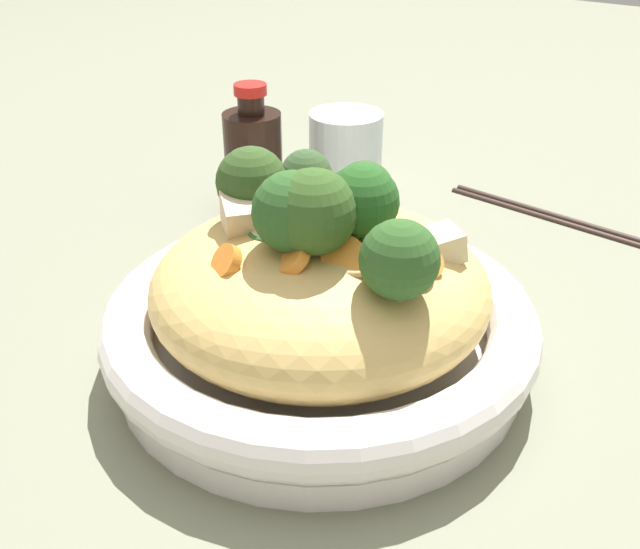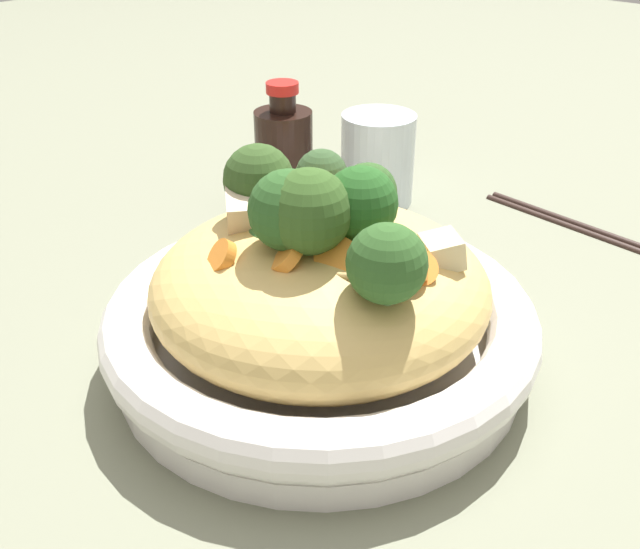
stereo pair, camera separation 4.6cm
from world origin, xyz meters
name	(u,v)px [view 1 (the left image)]	position (x,y,z in m)	size (l,w,h in m)	color
ground_plane	(320,360)	(0.00, 0.00, 0.00)	(3.00, 3.00, 0.00)	slate
serving_bowl	(320,327)	(0.00, 0.00, 0.03)	(0.28, 0.28, 0.05)	white
noodle_heap	(320,285)	(0.00, 0.00, 0.06)	(0.22, 0.22, 0.09)	tan
broccoli_florets	(322,207)	(0.00, 0.00, 0.11)	(0.15, 0.19, 0.08)	#9EC27C
carrot_coins	(333,245)	(0.01, 0.01, 0.09)	(0.12, 0.15, 0.03)	orange
zucchini_slices	(295,214)	(-0.01, -0.02, 0.10)	(0.08, 0.05, 0.03)	beige
chicken_chunks	(317,215)	(-0.01, -0.01, 0.10)	(0.09, 0.15, 0.04)	beige
soy_sauce_bottle	(254,159)	(-0.16, -0.19, 0.05)	(0.05, 0.05, 0.12)	black
chopsticks_pair	(561,217)	(-0.31, 0.05, 0.00)	(0.03, 0.23, 0.01)	black
drinking_glass	(345,157)	(-0.23, -0.14, 0.04)	(0.07, 0.07, 0.09)	silver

